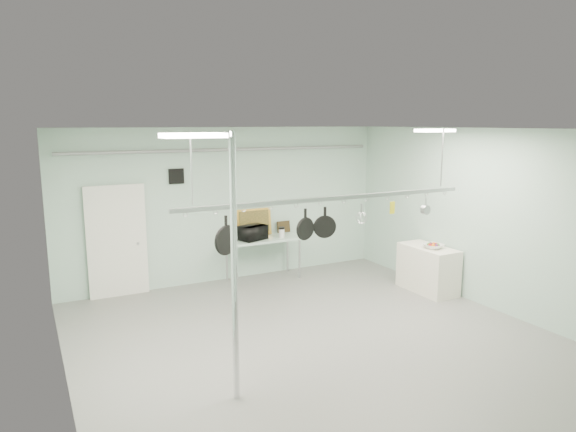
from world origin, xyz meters
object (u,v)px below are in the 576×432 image
microwave (253,233)px  skillet_left (226,236)px  coffee_canister (282,233)px  fruit_bowl (433,246)px  prep_table (263,241)px  skillet_mid (305,224)px  chrome_pole (234,271)px  side_cabinet (428,269)px  pot_rack (332,196)px  skillet_right (325,222)px

microwave → skillet_left: size_ratio=1.01×
coffee_canister → skillet_left: skillet_left is taller
coffee_canister → skillet_left: bearing=-127.4°
fruit_bowl → skillet_left: bearing=-168.2°
prep_table → skillet_mid: bearing=-104.5°
prep_table → fruit_bowl: 3.45m
chrome_pole → fruit_bowl: bearing=21.0°
side_cabinet → pot_rack: size_ratio=0.25×
coffee_canister → side_cabinet: bearing=-43.2°
prep_table → skillet_mid: size_ratio=3.49×
chrome_pole → skillet_right: size_ratio=7.14×
pot_rack → skillet_mid: (-0.45, 0.00, -0.37)m
side_cabinet → pot_rack: bearing=-159.6°
skillet_mid → prep_table: bearing=61.8°
coffee_canister → skillet_left: (-2.41, -3.15, 0.82)m
prep_table → skillet_mid: (-0.85, -3.30, 1.02)m
prep_table → coffee_canister: bearing=-22.0°
microwave → skillet_left: (-1.79, -3.23, 0.76)m
prep_table → fruit_bowl: (2.52, -2.35, 0.11)m
prep_table → side_cabinet: (2.55, -2.20, -0.38)m
side_cabinet → fruit_bowl: (-0.03, -0.15, 0.50)m
chrome_pole → fruit_bowl: (4.82, 1.85, -0.65)m
side_cabinet → coffee_canister: bearing=136.8°
side_cabinet → microwave: (-2.82, 2.13, 0.61)m
pot_rack → side_cabinet: bearing=20.4°
skillet_right → fruit_bowl: bearing=38.3°
pot_rack → fruit_bowl: size_ratio=13.04×
coffee_canister → skillet_right: skillet_right is taller
skillet_left → chrome_pole: bearing=-128.4°
pot_rack → microwave: (0.13, 3.23, -1.17)m
side_cabinet → skillet_right: 3.56m
pot_rack → skillet_right: (-0.12, 0.00, -0.37)m
prep_table → microwave: bearing=-164.8°
coffee_canister → skillet_right: (-0.88, -3.15, 0.87)m
chrome_pole → microwave: 4.63m
skillet_mid → skillet_right: size_ratio=1.02×
pot_rack → microwave: bearing=87.6°
side_cabinet → skillet_left: 4.93m
pot_rack → fruit_bowl: 3.33m
chrome_pole → skillet_right: (1.78, 0.90, 0.26)m
prep_table → skillet_mid: skillet_mid is taller
side_cabinet → skillet_left: size_ratio=2.21×
side_cabinet → coffee_canister: (-2.19, 2.05, 0.55)m
skillet_left → fruit_bowl: bearing=-11.5°
chrome_pole → pot_rack: 2.19m
pot_rack → prep_table: bearing=83.1°
fruit_bowl → skillet_mid: size_ratio=0.80×
pot_rack → fruit_bowl: pot_rack is taller
side_cabinet → microwave: bearing=142.9°
chrome_pole → skillet_left: (0.24, 0.90, 0.21)m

